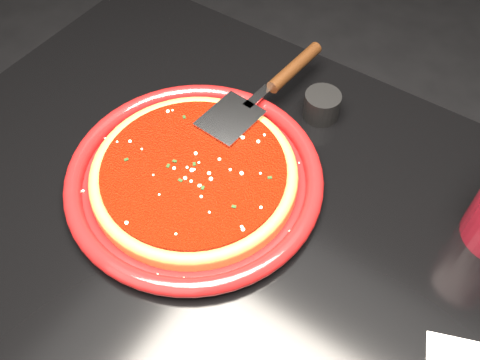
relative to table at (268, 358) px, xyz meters
name	(u,v)px	position (x,y,z in m)	size (l,w,h in m)	color
table	(268,358)	(0.00, 0.00, 0.00)	(1.20, 0.80, 0.75)	black
plate	(194,178)	(-0.17, 0.04, 0.39)	(0.38, 0.38, 0.03)	maroon
pizza_crust	(194,176)	(-0.17, 0.04, 0.39)	(0.30, 0.30, 0.02)	brown
pizza_crust_rim	(194,173)	(-0.17, 0.04, 0.40)	(0.30, 0.30, 0.02)	brown
pizza_sauce	(194,170)	(-0.17, 0.04, 0.41)	(0.27, 0.27, 0.01)	#680E03
parmesan_dusting	(193,167)	(-0.17, 0.04, 0.41)	(0.26, 0.26, 0.01)	beige
basil_flecks	(193,168)	(-0.17, 0.04, 0.41)	(0.24, 0.24, 0.00)	black
pizza_server	(266,90)	(-0.17, 0.23, 0.42)	(0.09, 0.31, 0.02)	#B3B5BA
ramekin	(322,105)	(-0.09, 0.27, 0.40)	(0.06, 0.06, 0.04)	black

